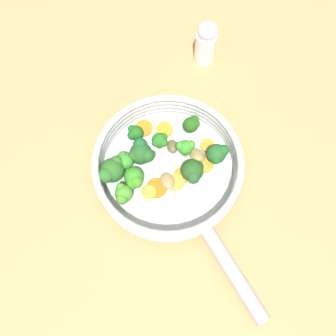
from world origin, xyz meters
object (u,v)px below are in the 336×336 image
(mushroom_piece_2, at_px, (172,146))
(carrot_slice_2, at_px, (165,130))
(carrot_slice_7, at_px, (148,192))
(mushroom_piece_3, at_px, (152,155))
(salt_shaker, at_px, (206,43))
(broccoli_floret_3, at_px, (192,124))
(carrot_slice_1, at_px, (176,182))
(broccoli_floret_2, at_px, (185,147))
(skillet, at_px, (168,172))
(carrot_slice_0, at_px, (208,146))
(broccoli_floret_6, at_px, (123,195))
(broccoli_floret_8, at_px, (134,179))
(broccoli_floret_0, at_px, (141,153))
(carrot_slice_4, at_px, (205,164))
(broccoli_floret_9, at_px, (111,170))
(broccoli_floret_4, at_px, (160,141))
(broccoli_floret_5, at_px, (124,161))
(broccoli_floret_7, at_px, (135,133))
(carrot_slice_5, at_px, (182,176))
(carrot_slice_3, at_px, (144,128))
(broccoli_floret_10, at_px, (193,171))
(carrot_slice_6, at_px, (157,188))
(broccoli_floret_1, at_px, (217,154))
(mushroom_piece_1, at_px, (168,181))
(mushroom_piece_0, at_px, (197,155))

(mushroom_piece_2, bearing_deg, carrot_slice_2, -155.13)
(carrot_slice_7, xyz_separation_m, mushroom_piece_3, (-0.07, 0.00, 0.00))
(mushroom_piece_3, bearing_deg, salt_shaker, 157.64)
(broccoli_floret_3, bearing_deg, carrot_slice_2, -87.39)
(carrot_slice_1, distance_m, broccoli_floret_2, 0.07)
(skillet, height_order, carrot_slice_0, carrot_slice_0)
(broccoli_floret_6, distance_m, broccoli_floret_8, 0.04)
(broccoli_floret_0, xyz_separation_m, broccoli_floret_2, (-0.01, 0.08, 0.00))
(carrot_slice_4, distance_m, broccoli_floret_9, 0.18)
(carrot_slice_0, bearing_deg, broccoli_floret_2, -69.37)
(broccoli_floret_4, relative_size, broccoli_floret_5, 1.06)
(broccoli_floret_7, relative_size, mushroom_piece_2, 1.45)
(carrot_slice_5, xyz_separation_m, broccoli_floret_2, (-0.05, 0.00, 0.03))
(skillet, distance_m, carrot_slice_3, 0.10)
(carrot_slice_7, bearing_deg, broccoli_floret_7, -164.04)
(broccoli_floret_4, distance_m, broccoli_floret_10, 0.09)
(carrot_slice_3, distance_m, carrot_slice_5, 0.13)
(broccoli_floret_0, bearing_deg, carrot_slice_5, 66.63)
(carrot_slice_1, xyz_separation_m, broccoli_floret_4, (-0.07, -0.03, 0.03))
(carrot_slice_5, distance_m, broccoli_floret_9, 0.13)
(skillet, xyz_separation_m, broccoli_floret_5, (-0.01, -0.08, 0.03))
(carrot_slice_7, bearing_deg, carrot_slice_2, 169.59)
(skillet, relative_size, broccoli_floret_0, 5.28)
(skillet, distance_m, broccoli_floret_7, 0.10)
(carrot_slice_4, xyz_separation_m, broccoli_floret_5, (0.01, -0.15, 0.03))
(carrot_slice_6, distance_m, broccoli_floret_10, 0.08)
(broccoli_floret_1, height_order, broccoli_floret_3, same)
(carrot_slice_3, xyz_separation_m, broccoli_floret_3, (-0.00, 0.10, 0.02))
(carrot_slice_2, xyz_separation_m, broccoli_floret_10, (0.10, 0.06, 0.03))
(skillet, relative_size, broccoli_floret_7, 6.37)
(skillet, relative_size, carrot_slice_7, 9.35)
(carrot_slice_5, distance_m, broccoli_floret_5, 0.11)
(carrot_slice_4, xyz_separation_m, broccoli_floret_6, (0.08, -0.15, 0.03))
(broccoli_floret_1, distance_m, broccoli_floret_6, 0.19)
(mushroom_piece_1, bearing_deg, mushroom_piece_3, -146.64)
(broccoli_floret_7, relative_size, broccoli_floret_8, 0.95)
(broccoli_floret_3, height_order, broccoli_floret_5, same)
(mushroom_piece_2, bearing_deg, broccoli_floret_5, -65.04)
(carrot_slice_1, height_order, mushroom_piece_3, mushroom_piece_3)
(carrot_slice_7, distance_m, mushroom_piece_3, 0.08)
(broccoli_floret_7, xyz_separation_m, mushroom_piece_3, (0.04, 0.03, -0.02))
(broccoli_floret_3, distance_m, mushroom_piece_1, 0.12)
(broccoli_floret_4, bearing_deg, mushroom_piece_3, -36.67)
(carrot_slice_2, xyz_separation_m, carrot_slice_3, (-0.00, -0.04, -0.00))
(broccoli_floret_4, height_order, mushroom_piece_0, broccoli_floret_4)
(broccoli_floret_5, bearing_deg, broccoli_floret_10, 83.17)
(broccoli_floret_8, bearing_deg, mushroom_piece_3, 153.31)
(carrot_slice_7, relative_size, broccoli_floret_1, 0.67)
(carrot_slice_2, relative_size, carrot_slice_4, 0.95)
(carrot_slice_4, xyz_separation_m, broccoli_floret_4, (-0.03, -0.09, 0.03))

